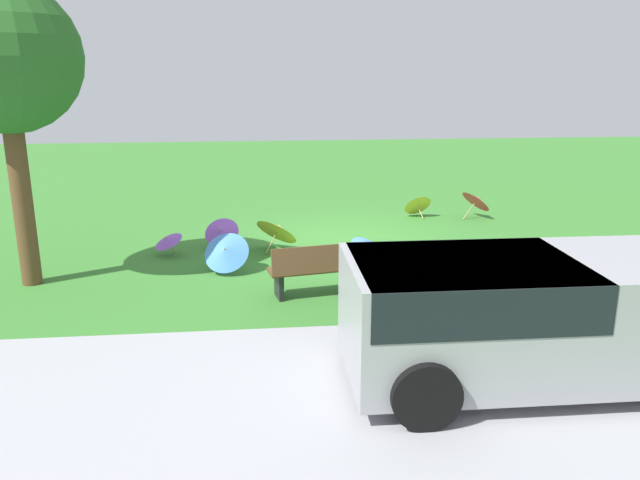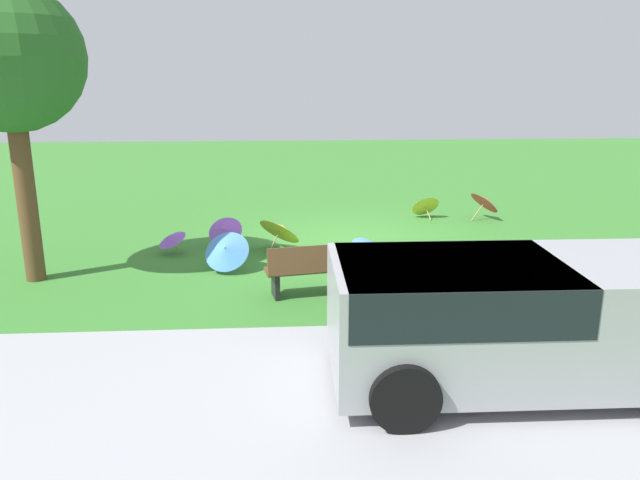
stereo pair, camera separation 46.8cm
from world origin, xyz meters
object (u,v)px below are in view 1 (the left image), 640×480
parasol_yellow_0 (278,229)px  parasol_yellow_1 (417,204)px  park_bench (317,269)px  parasol_blue_0 (226,251)px  parasol_purple_0 (221,231)px  shade_tree (4,60)px  parasol_purple_1 (168,239)px  parasol_blue_1 (368,245)px  van_dark (526,309)px  parasol_red_0 (477,200)px

parasol_yellow_0 → parasol_yellow_1: size_ratio=1.48×
park_bench → parasol_blue_0: (1.57, -1.34, -0.03)m
parasol_yellow_0 → parasol_purple_0: parasol_yellow_0 is taller
park_bench → shade_tree: (4.97, -1.15, 3.35)m
parasol_yellow_0 → parasol_purple_1: size_ratio=1.47×
parasol_yellow_1 → parasol_blue_1: (1.99, 3.94, 0.07)m
parasol_yellow_1 → parasol_purple_1: 6.58m
van_dark → park_bench: 3.88m
parasol_red_0 → parasol_purple_0: bearing=19.5°
park_bench → shade_tree: shade_tree is taller
parasol_yellow_1 → parasol_blue_1: size_ratio=0.92×
parasol_red_0 → parasol_blue_0: (6.17, 3.86, -0.03)m
parasol_yellow_1 → parasol_blue_0: 6.28m
parasol_blue_0 → parasol_blue_1: (-2.70, -0.23, -0.04)m
shade_tree → van_dark: bearing=148.8°
parasol_yellow_0 → parasol_blue_1: size_ratio=1.36×
parasol_blue_1 → parasol_purple_1: 4.06m
parasol_yellow_1 → parasol_blue_0: parasol_blue_0 is taller
van_dark → shade_tree: size_ratio=0.91×
parasol_purple_0 → parasol_purple_1: (1.06, 0.35, -0.06)m
van_dark → parasol_blue_1: van_dark is taller
park_bench → parasol_yellow_0: (0.54, -2.79, -0.01)m
shade_tree → parasol_yellow_0: (-4.43, -1.64, -3.36)m
parasol_blue_0 → parasol_purple_1: bearing=-46.4°
parasol_purple_0 → parasol_yellow_1: size_ratio=1.04×
parasol_red_0 → park_bench: bearing=48.5°
parasol_yellow_1 → park_bench: bearing=60.4°
parasol_yellow_0 → van_dark: bearing=114.5°
parasol_yellow_0 → parasol_purple_1: parasol_yellow_0 is taller
shade_tree → parasol_blue_1: shade_tree is taller
parasol_yellow_1 → parasol_blue_1: parasol_yellow_1 is taller
shade_tree → parasol_blue_0: 4.80m
park_bench → shade_tree: bearing=-13.0°
parasol_yellow_0 → parasol_purple_0: bearing=-8.6°
parasol_yellow_0 → parasol_yellow_1: (-3.67, -2.73, -0.12)m
van_dark → parasol_blue_1: size_ratio=5.22×
van_dark → parasol_purple_0: bearing=-57.6°
parasol_yellow_0 → parasol_blue_1: bearing=144.1°
parasol_red_0 → parasol_purple_1: (7.39, 2.58, -0.13)m
shade_tree → parasol_yellow_0: bearing=-159.7°
van_dark → parasol_yellow_1: bearing=-96.2°
parasol_blue_0 → parasol_blue_1: 2.71m
van_dark → parasol_blue_1: (1.04, -4.75, -0.51)m
parasol_yellow_0 → parasol_red_0: bearing=-154.8°
van_dark → park_bench: (2.18, -3.18, -0.45)m
parasol_yellow_1 → parasol_red_0: parasol_red_0 is taller
parasol_purple_0 → parasol_blue_1: parasol_purple_0 is taller
parasol_blue_0 → parasol_yellow_1: bearing=-138.4°
van_dark → park_bench: size_ratio=2.78×
van_dark → park_bench: van_dark is taller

